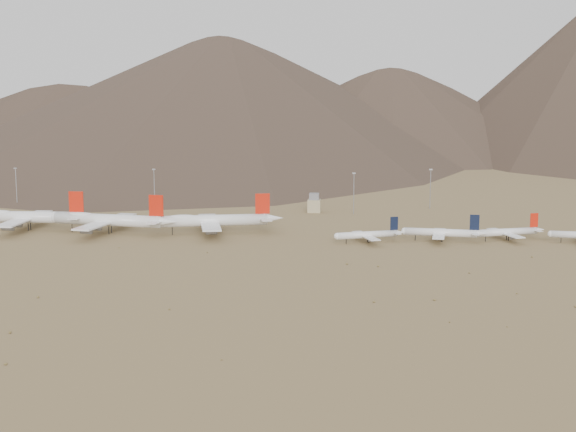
# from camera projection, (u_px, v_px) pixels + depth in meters

# --- Properties ---
(ground) EXTENTS (3000.00, 3000.00, 0.00)m
(ground) POSITION_uv_depth(u_px,v_px,m) (237.00, 248.00, 386.90)
(ground) COLOR olive
(ground) RESTS_ON ground
(mountain_ridge) EXTENTS (4400.00, 1000.00, 300.00)m
(mountain_ridge) POSITION_uv_depth(u_px,v_px,m) (326.00, 42.00, 1248.88)
(mountain_ridge) COLOR #4D3B2E
(mountain_ridge) RESTS_ON ground
(widebody_west) EXTENTS (73.18, 55.90, 21.73)m
(widebody_west) POSITION_uv_depth(u_px,v_px,m) (27.00, 217.00, 435.91)
(widebody_west) COLOR white
(widebody_west) RESTS_ON ground
(widebody_centre) EXTENTS (72.58, 56.57, 21.68)m
(widebody_centre) POSITION_uv_depth(u_px,v_px,m) (108.00, 220.00, 425.89)
(widebody_centre) COLOR white
(widebody_centre) RESTS_ON ground
(widebody_east) EXTENTS (69.92, 55.09, 21.17)m
(widebody_east) POSITION_uv_depth(u_px,v_px,m) (212.00, 220.00, 425.27)
(widebody_east) COLOR white
(widebody_east) RESTS_ON ground
(narrowbody_a) EXTENTS (36.11, 27.07, 12.54)m
(narrowbody_a) POSITION_uv_depth(u_px,v_px,m) (369.00, 235.00, 401.30)
(narrowbody_a) COLOR white
(narrowbody_a) RESTS_ON ground
(narrowbody_b) EXTENTS (43.12, 31.25, 14.26)m
(narrowbody_b) POSITION_uv_depth(u_px,v_px,m) (443.00, 233.00, 403.78)
(narrowbody_b) COLOR white
(narrowbody_b) RESTS_ON ground
(narrowbody_c) EXTENTS (38.70, 28.97, 13.39)m
(narrowbody_c) POSITION_uv_depth(u_px,v_px,m) (508.00, 232.00, 407.46)
(narrowbody_c) COLOR white
(narrowbody_c) RESTS_ON ground
(control_tower) EXTENTS (8.00, 8.00, 12.00)m
(control_tower) POSITION_uv_depth(u_px,v_px,m) (314.00, 204.00, 501.31)
(control_tower) COLOR tan
(control_tower) RESTS_ON ground
(mast_far_west) EXTENTS (2.00, 0.60, 25.70)m
(mast_far_west) POSITION_uv_depth(u_px,v_px,m) (16.00, 185.00, 524.46)
(mast_far_west) COLOR gray
(mast_far_west) RESTS_ON ground
(mast_west) EXTENTS (2.00, 0.60, 25.70)m
(mast_west) POSITION_uv_depth(u_px,v_px,m) (154.00, 186.00, 517.26)
(mast_west) COLOR gray
(mast_west) RESTS_ON ground
(mast_centre) EXTENTS (2.00, 0.60, 25.70)m
(mast_centre) POSITION_uv_depth(u_px,v_px,m) (354.00, 191.00, 493.14)
(mast_centre) COLOR gray
(mast_centre) RESTS_ON ground
(mast_east) EXTENTS (2.00, 0.60, 25.70)m
(mast_east) POSITION_uv_depth(u_px,v_px,m) (430.00, 187.00, 516.19)
(mast_east) COLOR gray
(mast_east) RESTS_ON ground
(desert_scrub) EXTENTS (369.13, 170.45, 0.86)m
(desert_scrub) POSITION_uv_depth(u_px,v_px,m) (249.00, 297.00, 294.91)
(desert_scrub) COLOR brown
(desert_scrub) RESTS_ON ground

